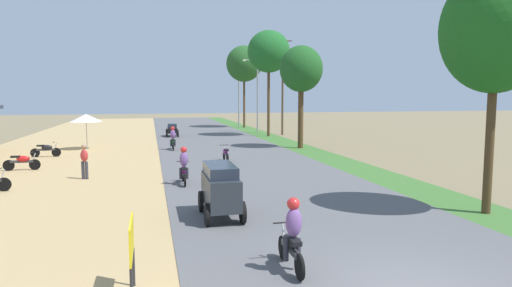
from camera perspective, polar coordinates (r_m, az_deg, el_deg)
name	(u,v)px	position (r m, az deg, el deg)	size (l,w,h in m)	color
parked_motorbike_fourth	(22,161)	(26.24, -27.38, -1.96)	(1.80, 0.54, 0.94)	black
parked_motorbike_fifth	(46,149)	(31.26, -24.94, -0.65)	(1.80, 0.54, 0.94)	black
street_signboard	(132,244)	(9.15, -15.41, -12.09)	(0.06, 1.30, 1.50)	#262628
vendor_umbrella	(86,118)	(34.39, -20.63, 3.03)	(2.20, 2.20, 2.52)	#99999E
pedestrian_on_shoulder	(84,160)	(22.29, -20.81, -1.92)	(0.42, 0.35, 1.62)	#33333D
median_tree_nearest	(496,30)	(16.55, 27.98, 12.49)	(3.41, 3.41, 7.95)	#4C351E
median_tree_second	(301,70)	(33.19, 5.71, 9.23)	(3.11, 3.11, 7.43)	#4C351E
median_tree_third	(269,52)	(42.73, 1.61, 11.48)	(3.95, 3.95, 9.83)	#4C351E
median_tree_fourth	(244,64)	(54.03, -1.51, 10.00)	(4.19, 4.19, 9.66)	#4C351E
streetlamp_near	(258,90)	(46.72, 0.20, 6.75)	(3.16, 0.20, 7.57)	gray
streetlamp_mid	(239,88)	(56.57, -2.18, 6.97)	(3.16, 0.20, 8.21)	gray
utility_pole_near	(283,84)	(44.62, 3.37, 7.52)	(1.80, 0.20, 9.65)	brown
car_van_charcoal	(220,188)	(14.37, -4.51, -5.57)	(1.19, 2.41, 1.67)	#282D33
car_sedan_black	(172,129)	(42.97, -10.53, 1.77)	(1.10, 2.26, 1.19)	black
motorbike_foreground_rider	(292,236)	(10.15, 4.52, -11.54)	(0.54, 1.80, 1.66)	black
motorbike_ahead_second	(184,167)	(19.81, -9.09, -2.88)	(0.54, 1.80, 1.66)	black
motorbike_ahead_third	(226,153)	(26.27, -3.85, -1.23)	(0.54, 1.80, 0.94)	black
motorbike_ahead_fourth	(173,139)	(32.49, -10.44, 0.60)	(0.54, 1.80, 1.66)	black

